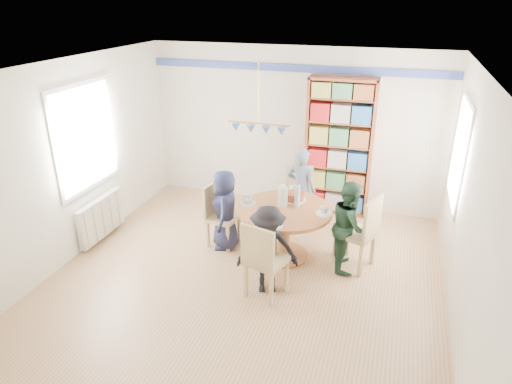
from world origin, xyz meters
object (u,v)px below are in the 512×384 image
at_px(chair_far, 299,194).
at_px(person_far, 301,189).
at_px(radiator, 101,218).
at_px(person_right, 350,226).
at_px(person_left, 225,210).
at_px(chair_near, 263,258).
at_px(bookshelf, 339,149).
at_px(dining_table, 285,221).
at_px(chair_left, 218,212).
at_px(chair_right, 362,230).
at_px(person_near, 268,250).

height_order(chair_far, person_far, person_far).
bearing_deg(person_far, radiator, 36.16).
height_order(chair_far, person_right, person_right).
relative_size(chair_far, person_left, 0.81).
distance_m(chair_near, bookshelf, 2.81).
xyz_separation_m(dining_table, chair_left, (-1.01, 0.06, -0.04)).
bearing_deg(person_right, chair_near, 129.84).
bearing_deg(bookshelf, person_left, -128.38).
xyz_separation_m(dining_table, person_far, (0.02, 0.92, 0.11)).
height_order(chair_left, person_left, person_left).
bearing_deg(chair_right, person_right, -172.87).
bearing_deg(dining_table, chair_far, 92.07).
distance_m(radiator, chair_left, 1.80).
bearing_deg(person_left, chair_left, -127.26).
height_order(radiator, chair_left, chair_left).
bearing_deg(chair_left, person_near, -41.79).
xyz_separation_m(chair_left, person_left, (0.13, -0.05, 0.08)).
relative_size(chair_left, chair_near, 0.92).
xyz_separation_m(person_right, person_near, (-0.88, -0.85, -0.04)).
bearing_deg(chair_right, person_far, 139.09).
xyz_separation_m(chair_far, person_far, (0.06, -0.13, 0.14)).
xyz_separation_m(chair_near, bookshelf, (0.47, 2.72, 0.56)).
relative_size(chair_near, bookshelf, 0.45).
xyz_separation_m(radiator, bookshelf, (3.22, 2.04, 0.77)).
height_order(chair_right, person_near, person_near).
height_order(radiator, person_far, person_far).
height_order(chair_near, person_left, person_left).
height_order(chair_right, bookshelf, bookshelf).
distance_m(chair_right, person_left, 1.94).
xyz_separation_m(chair_right, bookshelf, (-0.59, 1.68, 0.53)).
xyz_separation_m(radiator, dining_table, (2.76, 0.34, 0.21)).
bearing_deg(chair_near, person_right, 48.52).
bearing_deg(chair_far, person_far, -65.55).
bearing_deg(bookshelf, chair_near, -99.83).
xyz_separation_m(chair_far, person_right, (0.92, -1.04, 0.10)).
distance_m(chair_right, person_near, 1.37).
relative_size(dining_table, person_left, 1.09).
relative_size(chair_right, person_near, 0.91).
height_order(dining_table, person_left, person_left).
xyz_separation_m(chair_far, bookshelf, (0.50, 0.66, 0.59)).
bearing_deg(chair_near, dining_table, 89.37).
bearing_deg(bookshelf, person_right, -76.01).
height_order(chair_left, person_near, person_near).
bearing_deg(chair_right, person_left, -179.51).
height_order(radiator, person_near, person_near).
xyz_separation_m(radiator, chair_near, (2.75, -0.67, 0.21)).
relative_size(chair_right, bookshelf, 0.47).
height_order(chair_right, person_far, person_far).
xyz_separation_m(chair_right, person_right, (-0.17, -0.02, 0.04)).
bearing_deg(chair_near, chair_far, 90.74).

